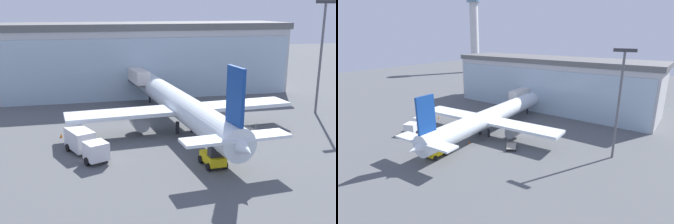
{
  "view_description": "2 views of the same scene",
  "coord_description": "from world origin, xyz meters",
  "views": [
    {
      "loc": [
        -16.38,
        -40.27,
        15.94
      ],
      "look_at": [
        -2.53,
        9.74,
        2.23
      ],
      "focal_mm": 42.0,
      "sensor_mm": 36.0,
      "label": 1
    },
    {
      "loc": [
        29.65,
        -30.29,
        18.97
      ],
      "look_at": [
        1.02,
        11.45,
        4.1
      ],
      "focal_mm": 28.0,
      "sensor_mm": 36.0,
      "label": 2
    }
  ],
  "objects": [
    {
      "name": "airplane",
      "position": [
        -1.07,
        8.98,
        3.29
      ],
      "size": [
        30.64,
        39.84,
        10.7
      ],
      "rotation": [
        0.0,
        0.0,
        1.61
      ],
      "color": "white",
      "rests_on": "ground"
    },
    {
      "name": "safety_cone_wingtip",
      "position": [
        -16.81,
        9.25,
        0.28
      ],
      "size": [
        0.36,
        0.36,
        0.55
      ],
      "primitive_type": "cone",
      "color": "orange",
      "rests_on": "ground"
    },
    {
      "name": "ground",
      "position": [
        0.0,
        0.0,
        0.0
      ],
      "size": [
        240.0,
        240.0,
        0.0
      ],
      "primitive_type": "plane",
      "color": "#545659"
    },
    {
      "name": "catering_truck",
      "position": [
        -14.27,
        1.97,
        1.47
      ],
      "size": [
        4.58,
        7.61,
        2.65
      ],
      "rotation": [
        0.0,
        0.0,
        5.06
      ],
      "color": "silver",
      "rests_on": "ground"
    },
    {
      "name": "apron_light_mast",
      "position": [
        21.99,
        11.19,
        10.29
      ],
      "size": [
        3.2,
        0.4,
        17.15
      ],
      "color": "#59595E",
      "rests_on": "ground"
    },
    {
      "name": "pushback_tug",
      "position": [
        -1.65,
        -4.74,
        0.97
      ],
      "size": [
        2.2,
        3.23,
        2.3
      ],
      "rotation": [
        0.0,
        0.0,
        1.59
      ],
      "color": "yellow",
      "rests_on": "ground"
    },
    {
      "name": "jet_bridge",
      "position": [
        -3.81,
        26.57,
        4.6
      ],
      "size": [
        2.9,
        11.59,
        5.99
      ],
      "rotation": [
        0.0,
        0.0,
        1.63
      ],
      "color": "silver",
      "rests_on": "ground"
    },
    {
      "name": "safety_cone_nose",
      "position": [
        -0.93,
        2.37,
        0.28
      ],
      "size": [
        0.36,
        0.36,
        0.55
      ],
      "primitive_type": "cone",
      "color": "orange",
      "rests_on": "ground"
    },
    {
      "name": "terminal_building",
      "position": [
        -0.0,
        34.11,
        6.67
      ],
      "size": [
        54.51,
        15.87,
        13.34
      ],
      "rotation": [
        0.0,
        0.0,
        -0.04
      ],
      "color": "#BBBBBB",
      "rests_on": "ground"
    },
    {
      "name": "baggage_cart",
      "position": [
        6.73,
        4.8,
        0.5
      ],
      "size": [
        2.78,
        3.22,
        1.5
      ],
      "rotation": [
        0.0,
        0.0,
        5.23
      ],
      "color": "#9E998C",
      "rests_on": "ground"
    }
  ]
}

